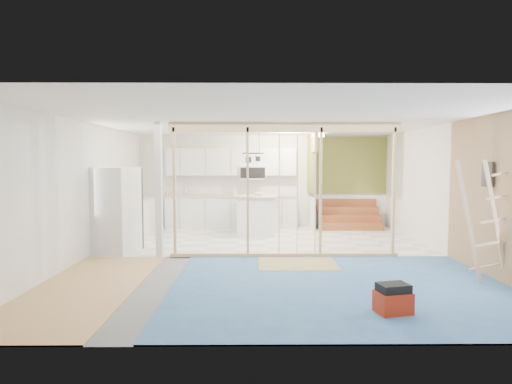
{
  "coord_description": "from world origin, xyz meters",
  "views": [
    {
      "loc": [
        -0.31,
        -8.16,
        1.84
      ],
      "look_at": [
        -0.24,
        0.6,
        1.23
      ],
      "focal_mm": 30.0,
      "sensor_mm": 36.0,
      "label": 1
    }
  ],
  "objects_px": {
    "island": "(258,215)",
    "toolbox": "(393,300)",
    "ladder": "(486,221)",
    "fridge": "(116,210)"
  },
  "relations": [
    {
      "from": "ladder",
      "to": "fridge",
      "type": "bearing_deg",
      "value": 164.6
    },
    {
      "from": "island",
      "to": "toolbox",
      "type": "relative_size",
      "value": 2.66
    },
    {
      "from": "fridge",
      "to": "toolbox",
      "type": "xyz_separation_m",
      "value": [
        4.46,
        -3.56,
        -0.69
      ]
    },
    {
      "from": "island",
      "to": "ladder",
      "type": "xyz_separation_m",
      "value": [
        3.36,
        -4.52,
        0.46
      ]
    },
    {
      "from": "fridge",
      "to": "ladder",
      "type": "distance_m",
      "value": 6.66
    },
    {
      "from": "island",
      "to": "toolbox",
      "type": "height_order",
      "value": "island"
    },
    {
      "from": "toolbox",
      "to": "ladder",
      "type": "height_order",
      "value": "ladder"
    },
    {
      "from": "fridge",
      "to": "ladder",
      "type": "height_order",
      "value": "ladder"
    },
    {
      "from": "fridge",
      "to": "island",
      "type": "height_order",
      "value": "fridge"
    },
    {
      "from": "toolbox",
      "to": "ladder",
      "type": "xyz_separation_m",
      "value": [
        1.81,
        1.29,
        0.77
      ]
    }
  ]
}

